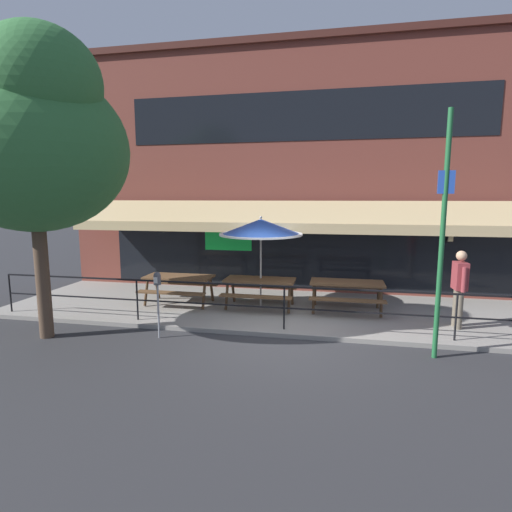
{
  "coord_description": "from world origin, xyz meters",
  "views": [
    {
      "loc": [
        1.06,
        -8.02,
        2.95
      ],
      "look_at": [
        -0.88,
        1.6,
        1.5
      ],
      "focal_mm": 28.0,
      "sensor_mm": 36.0,
      "label": 1
    }
  ],
  "objects_px": {
    "parking_meter_near": "(157,285)",
    "street_sign_pole": "(442,235)",
    "picnic_table_right": "(347,288)",
    "picnic_table_left": "(179,282)",
    "pedestrian_walking": "(459,285)",
    "street_tree_curbside": "(34,139)",
    "picnic_table_centre": "(260,285)",
    "patio_umbrella_centre": "(261,228)"
  },
  "relations": [
    {
      "from": "patio_umbrella_centre",
      "to": "parking_meter_near",
      "type": "bearing_deg",
      "value": -124.8
    },
    {
      "from": "parking_meter_near",
      "to": "street_sign_pole",
      "type": "relative_size",
      "value": 0.32
    },
    {
      "from": "picnic_table_right",
      "to": "patio_umbrella_centre",
      "type": "relative_size",
      "value": 0.76
    },
    {
      "from": "patio_umbrella_centre",
      "to": "picnic_table_left",
      "type": "bearing_deg",
      "value": -175.67
    },
    {
      "from": "picnic_table_centre",
      "to": "patio_umbrella_centre",
      "type": "distance_m",
      "value": 1.48
    },
    {
      "from": "picnic_table_centre",
      "to": "street_tree_curbside",
      "type": "xyz_separation_m",
      "value": [
        -3.98,
        -2.85,
        3.37
      ]
    },
    {
      "from": "picnic_table_left",
      "to": "parking_meter_near",
      "type": "height_order",
      "value": "parking_meter_near"
    },
    {
      "from": "picnic_table_left",
      "to": "street_tree_curbside",
      "type": "height_order",
      "value": "street_tree_curbside"
    },
    {
      "from": "patio_umbrella_centre",
      "to": "street_tree_curbside",
      "type": "height_order",
      "value": "street_tree_curbside"
    },
    {
      "from": "pedestrian_walking",
      "to": "parking_meter_near",
      "type": "distance_m",
      "value": 6.49
    },
    {
      "from": "parking_meter_near",
      "to": "street_tree_curbside",
      "type": "xyz_separation_m",
      "value": [
        -2.26,
        -0.49,
        2.93
      ]
    },
    {
      "from": "picnic_table_right",
      "to": "pedestrian_walking",
      "type": "height_order",
      "value": "pedestrian_walking"
    },
    {
      "from": "picnic_table_centre",
      "to": "picnic_table_right",
      "type": "xyz_separation_m",
      "value": [
        2.19,
        0.1,
        0.0
      ]
    },
    {
      "from": "pedestrian_walking",
      "to": "patio_umbrella_centre",
      "type": "bearing_deg",
      "value": 169.9
    },
    {
      "from": "picnic_table_left",
      "to": "picnic_table_right",
      "type": "distance_m",
      "value": 4.39
    },
    {
      "from": "picnic_table_right",
      "to": "pedestrian_walking",
      "type": "distance_m",
      "value": 2.52
    },
    {
      "from": "picnic_table_left",
      "to": "picnic_table_centre",
      "type": "distance_m",
      "value": 2.19
    },
    {
      "from": "picnic_table_left",
      "to": "pedestrian_walking",
      "type": "bearing_deg",
      "value": -5.46
    },
    {
      "from": "picnic_table_left",
      "to": "patio_umbrella_centre",
      "type": "bearing_deg",
      "value": 4.33
    },
    {
      "from": "parking_meter_near",
      "to": "street_tree_curbside",
      "type": "distance_m",
      "value": 3.73
    },
    {
      "from": "street_sign_pole",
      "to": "picnic_table_right",
      "type": "bearing_deg",
      "value": 122.64
    },
    {
      "from": "parking_meter_near",
      "to": "street_sign_pole",
      "type": "xyz_separation_m",
      "value": [
        5.46,
        0.03,
        1.14
      ]
    },
    {
      "from": "picnic_table_centre",
      "to": "picnic_table_right",
      "type": "distance_m",
      "value": 2.2
    },
    {
      "from": "pedestrian_walking",
      "to": "street_sign_pole",
      "type": "xyz_separation_m",
      "value": [
        -0.81,
        -1.63,
        1.23
      ]
    },
    {
      "from": "picnic_table_centre",
      "to": "patio_umbrella_centre",
      "type": "height_order",
      "value": "patio_umbrella_centre"
    },
    {
      "from": "picnic_table_left",
      "to": "street_sign_pole",
      "type": "distance_m",
      "value": 6.55
    },
    {
      "from": "patio_umbrella_centre",
      "to": "street_sign_pole",
      "type": "xyz_separation_m",
      "value": [
        3.75,
        -2.44,
        0.11
      ]
    },
    {
      "from": "picnic_table_right",
      "to": "parking_meter_near",
      "type": "relative_size",
      "value": 1.27
    },
    {
      "from": "street_tree_curbside",
      "to": "street_sign_pole",
      "type": "bearing_deg",
      "value": 3.86
    },
    {
      "from": "parking_meter_near",
      "to": "picnic_table_centre",
      "type": "bearing_deg",
      "value": 53.92
    },
    {
      "from": "picnic_table_left",
      "to": "picnic_table_centre",
      "type": "height_order",
      "value": "same"
    },
    {
      "from": "street_sign_pole",
      "to": "street_tree_curbside",
      "type": "distance_m",
      "value": 7.95
    },
    {
      "from": "picnic_table_right",
      "to": "street_tree_curbside",
      "type": "relative_size",
      "value": 0.3
    },
    {
      "from": "picnic_table_right",
      "to": "street_tree_curbside",
      "type": "distance_m",
      "value": 7.62
    },
    {
      "from": "pedestrian_walking",
      "to": "street_tree_curbside",
      "type": "xyz_separation_m",
      "value": [
        -8.54,
        -2.15,
        3.02
      ]
    },
    {
      "from": "parking_meter_near",
      "to": "street_sign_pole",
      "type": "bearing_deg",
      "value": 0.34
    },
    {
      "from": "picnic_table_centre",
      "to": "street_sign_pole",
      "type": "xyz_separation_m",
      "value": [
        3.75,
        -2.33,
        1.58
      ]
    },
    {
      "from": "pedestrian_walking",
      "to": "street_sign_pole",
      "type": "height_order",
      "value": "street_sign_pole"
    },
    {
      "from": "picnic_table_centre",
      "to": "street_tree_curbside",
      "type": "bearing_deg",
      "value": -144.42
    },
    {
      "from": "pedestrian_walking",
      "to": "street_tree_curbside",
      "type": "bearing_deg",
      "value": -165.86
    },
    {
      "from": "picnic_table_centre",
      "to": "street_sign_pole",
      "type": "bearing_deg",
      "value": -31.84
    },
    {
      "from": "street_tree_curbside",
      "to": "picnic_table_left",
      "type": "bearing_deg",
      "value": 57.43
    }
  ]
}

